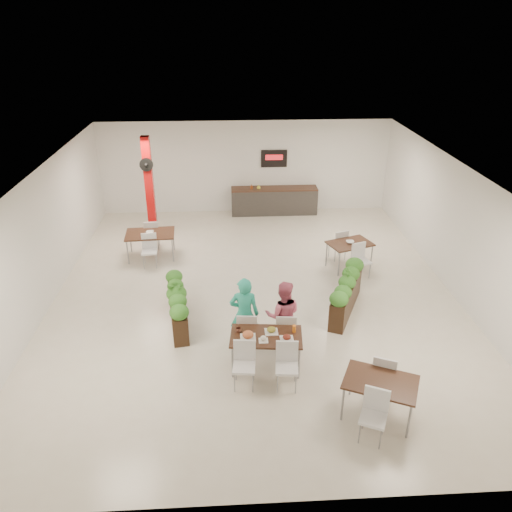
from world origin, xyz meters
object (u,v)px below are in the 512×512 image
at_px(service_counter, 274,200).
at_px(planter_left, 177,303).
at_px(side_table_a, 150,237).
at_px(diner_man, 244,314).
at_px(red_column, 150,187).
at_px(main_table, 266,341).
at_px(diner_woman, 283,316).
at_px(planter_right, 346,292).
at_px(side_table_b, 350,247).
at_px(side_table_c, 380,387).

bearing_deg(service_counter, planter_left, -112.47).
bearing_deg(side_table_a, diner_man, -64.71).
height_order(red_column, planter_left, red_column).
bearing_deg(service_counter, main_table, -96.32).
height_order(service_counter, diner_woman, service_counter).
bearing_deg(planter_right, planter_left, -175.99).
relative_size(service_counter, side_table_b, 1.80).
xyz_separation_m(main_table, diner_man, (-0.39, 0.65, 0.20)).
bearing_deg(service_counter, red_column, -155.00).
xyz_separation_m(diner_man, side_table_b, (3.03, 3.58, -0.21)).
distance_m(red_column, diner_woman, 7.00).
relative_size(side_table_a, side_table_c, 1.00).
distance_m(planter_right, side_table_c, 3.45).
bearing_deg(diner_man, planter_right, -145.84).
distance_m(planter_right, side_table_a, 5.95).
xyz_separation_m(main_table, side_table_a, (-2.93, 5.23, 0.01)).
bearing_deg(main_table, planter_left, 137.46).
distance_m(service_counter, side_table_c, 10.03).
bearing_deg(planter_left, planter_right, 4.01).
height_order(main_table, side_table_b, same).
xyz_separation_m(red_column, service_counter, (4.00, 1.86, -1.15)).
height_order(diner_man, planter_right, diner_man).
xyz_separation_m(red_column, diner_woman, (3.46, -6.02, -0.86)).
bearing_deg(side_table_c, red_column, 146.16).
xyz_separation_m(planter_left, side_table_a, (-1.06, 3.51, 0.12)).
xyz_separation_m(diner_woman, side_table_a, (-3.34, 4.58, -0.14)).
xyz_separation_m(diner_man, planter_left, (-1.49, 1.07, -0.31)).
bearing_deg(red_column, diner_woman, -60.11).
bearing_deg(red_column, service_counter, 25.00).
distance_m(planter_left, side_table_c, 4.91).
relative_size(main_table, planter_right, 0.86).
xyz_separation_m(main_table, diner_woman, (0.41, 0.65, 0.15)).
height_order(diner_man, side_table_a, diner_man).
relative_size(main_table, side_table_a, 1.05).
bearing_deg(side_table_b, diner_woman, -142.15).
xyz_separation_m(service_counter, side_table_b, (1.69, -4.31, 0.14)).
distance_m(diner_woman, side_table_b, 4.22).
height_order(diner_man, side_table_c, diner_man).
height_order(service_counter, main_table, service_counter).
bearing_deg(planter_left, red_column, 103.36).
height_order(diner_man, planter_left, diner_man).
height_order(planter_right, side_table_b, planter_right).
relative_size(red_column, diner_woman, 2.05).
height_order(main_table, diner_man, diner_man).
bearing_deg(side_table_b, red_column, 136.54).
bearing_deg(red_column, main_table, -65.43).
distance_m(service_counter, diner_woman, 7.91).
xyz_separation_m(red_column, planter_right, (5.11, -4.68, -1.12)).
bearing_deg(main_table, diner_man, 120.80).
distance_m(side_table_b, side_table_c, 5.73).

